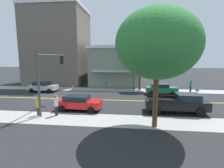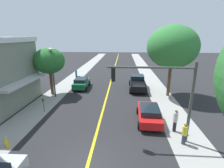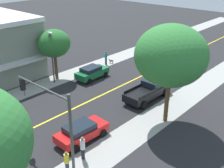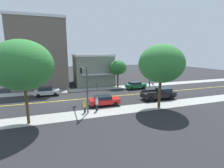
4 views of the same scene
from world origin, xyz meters
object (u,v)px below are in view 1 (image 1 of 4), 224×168
green_sedan_left_curb (161,89)px  pedestrian_yellow_shirt (38,106)px  traffic_light_mast (48,70)px  street_lamp (134,67)px  street_tree_left_far (158,44)px  silver_sedan_left_curb (43,86)px  street_tree_left_near (140,63)px  red_sedan_right_curb (79,102)px  pedestrian_teal_shirt (191,86)px  black_pickup_truck (178,103)px  pedestrian_white_shirt (56,104)px  small_dog (197,90)px  parking_meter (106,85)px  fire_hydrant (73,88)px

green_sedan_left_curb → pedestrian_yellow_shirt: pedestrian_yellow_shirt is taller
traffic_light_mast → street_lamp: 13.76m
street_tree_left_far → silver_sedan_left_curb: size_ratio=2.08×
street_tree_left_near → traffic_light_mast: size_ratio=1.03×
pedestrian_yellow_shirt → street_lamp: bearing=162.4°
street_tree_left_near → silver_sedan_left_curb: size_ratio=1.43×
red_sedan_right_curb → pedestrian_yellow_shirt: (1.96, -3.10, 0.08)m
green_sedan_left_curb → pedestrian_teal_shirt: bearing=22.4°
traffic_light_mast → pedestrian_yellow_shirt: bearing=168.2°
street_lamp → green_sedan_left_curb: street_lamp is taller
traffic_light_mast → pedestrian_teal_shirt: 19.97m
black_pickup_truck → pedestrian_white_shirt: pedestrian_white_shirt is taller
traffic_light_mast → silver_sedan_left_curb: bearing=31.7°
small_dog → pedestrian_teal_shirt: bearing=60.4°
street_tree_left_near → pedestrian_white_shirt: size_ratio=3.18×
street_tree_left_far → parking_meter: (-13.51, -5.63, -5.15)m
silver_sedan_left_curb → small_dog: (-1.79, 22.90, -0.44)m
fire_hydrant → black_pickup_truck: 16.85m
parking_meter → pedestrian_teal_shirt: (-0.22, 12.60, 0.07)m
fire_hydrant → street_tree_left_far: bearing=39.2°
pedestrian_yellow_shirt → small_dog: bearing=140.8°
fire_hydrant → green_sedan_left_curb: green_sedan_left_curb is taller
black_pickup_truck → small_dog: 11.27m
small_dog → street_lamp: bearing=66.0°
black_pickup_truck → pedestrian_teal_shirt: bearing=67.9°
pedestrian_white_shirt → red_sedan_right_curb: bearing=14.8°
parking_meter → pedestrian_yellow_shirt: bearing=-19.7°
parking_meter → red_sedan_right_curb: bearing=-6.9°
pedestrian_yellow_shirt → street_tree_left_near: bearing=161.1°
pedestrian_teal_shirt → parking_meter: bearing=65.7°
green_sedan_left_curb → black_pickup_truck: 8.02m
silver_sedan_left_curb → pedestrian_yellow_shirt: 11.55m
street_tree_left_near → pedestrian_white_shirt: bearing=-30.9°
parking_meter → green_sedan_left_curb: 8.19m
traffic_light_mast → red_sedan_right_curb: bearing=-82.7°
street_lamp → silver_sedan_left_curb: (2.26, -13.63, -2.93)m
red_sedan_right_curb → silver_sedan_left_curb: 11.73m
traffic_light_mast → pedestrian_teal_shirt: bearing=-57.2°
street_tree_left_far → green_sedan_left_curb: bearing=168.6°
red_sedan_right_curb → green_sedan_left_curb: (-8.29, 9.21, 0.04)m
fire_hydrant → traffic_light_mast: size_ratio=0.14×
fire_hydrant → silver_sedan_left_curb: bearing=-66.4°
fire_hydrant → traffic_light_mast: bearing=7.7°
street_tree_left_far → traffic_light_mast: size_ratio=1.49×
street_tree_left_near → pedestrian_white_shirt: 15.77m
red_sedan_right_curb → small_dog: (-10.21, 14.73, -0.41)m
parking_meter → silver_sedan_left_curb: (1.71, -9.41, -0.12)m
red_sedan_right_curb → small_dog: bearing=37.2°
pedestrian_yellow_shirt → small_dog: size_ratio=2.27×
red_sedan_right_curb → pedestrian_teal_shirt: size_ratio=2.38×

